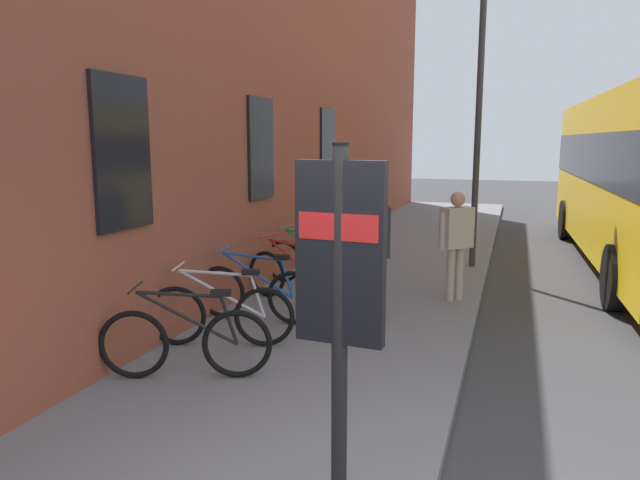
{
  "coord_description": "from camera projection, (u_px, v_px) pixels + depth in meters",
  "views": [
    {
      "loc": [
        -3.19,
        -0.42,
        2.53
      ],
      "look_at": [
        2.66,
        1.53,
        1.48
      ],
      "focal_mm": 32.89,
      "sensor_mm": 36.0,
      "label": 1
    }
  ],
  "objects": [
    {
      "name": "bicycle_leaning_wall",
      "position": [
        311.0,
        262.0,
        9.84
      ],
      "size": [
        0.48,
        1.77,
        0.97
      ],
      "color": "black",
      "rests_on": "sidewalk_pavement"
    },
    {
      "name": "bicycle_far_end",
      "position": [
        221.0,
        314.0,
        6.91
      ],
      "size": [
        0.64,
        1.72,
        0.97
      ],
      "color": "black",
      "rests_on": "sidewalk_pavement"
    },
    {
      "name": "station_facade",
      "position": [
        313.0,
        54.0,
        12.4
      ],
      "size": [
        22.0,
        0.65,
        8.67
      ],
      "color": "brown",
      "rests_on": "ground"
    },
    {
      "name": "ground",
      "position": [
        549.0,
        310.0,
        8.84
      ],
      "size": [
        60.0,
        60.0,
        0.0
      ],
      "primitive_type": "plane",
      "color": "#38383A"
    },
    {
      "name": "bicycle_beside_lamp",
      "position": [
        294.0,
        277.0,
        8.78
      ],
      "size": [
        0.67,
        1.71,
        0.97
      ],
      "color": "black",
      "rests_on": "sidewalk_pavement"
    },
    {
      "name": "transit_info_sign",
      "position": [
        340.0,
        279.0,
        3.49
      ],
      "size": [
        0.13,
        0.55,
        2.4
      ],
      "color": "black",
      "rests_on": "sidewalk_pavement"
    },
    {
      "name": "sidewalk_pavement",
      "position": [
        395.0,
        267.0,
        11.55
      ],
      "size": [
        24.0,
        3.5,
        0.12
      ],
      "primitive_type": "cube",
      "color": "slate",
      "rests_on": "ground"
    },
    {
      "name": "bicycle_end_of_row",
      "position": [
        186.0,
        342.0,
        5.96
      ],
      "size": [
        0.71,
        1.69,
        0.97
      ],
      "color": "black",
      "rests_on": "sidewalk_pavement"
    },
    {
      "name": "pedestrian_crossing_street",
      "position": [
        359.0,
        228.0,
        8.97
      ],
      "size": [
        0.33,
        0.66,
        1.77
      ],
      "color": "#334C8C",
      "rests_on": "sidewalk_pavement"
    },
    {
      "name": "pedestrian_by_facade",
      "position": [
        379.0,
        239.0,
        7.85
      ],
      "size": [
        0.65,
        0.4,
        1.81
      ],
      "color": "maroon",
      "rests_on": "sidewalk_pavement"
    },
    {
      "name": "bicycle_by_door",
      "position": [
        257.0,
        293.0,
        7.87
      ],
      "size": [
        0.48,
        1.77,
        0.97
      ],
      "color": "black",
      "rests_on": "sidewalk_pavement"
    },
    {
      "name": "street_lamp",
      "position": [
        479.0,
        99.0,
        10.85
      ],
      "size": [
        0.28,
        0.28,
        5.34
      ],
      "color": "#333338",
      "rests_on": "sidewalk_pavement"
    },
    {
      "name": "bicycle_mid_rack",
      "position": [
        334.0,
        251.0,
        10.78
      ],
      "size": [
        0.58,
        1.74,
        0.97
      ],
      "color": "black",
      "rests_on": "sidewalk_pavement"
    },
    {
      "name": "pedestrian_near_bus",
      "position": [
        456.0,
        235.0,
        8.8
      ],
      "size": [
        0.5,
        0.51,
        1.66
      ],
      "color": "#B2A599",
      "rests_on": "sidewalk_pavement"
    }
  ]
}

